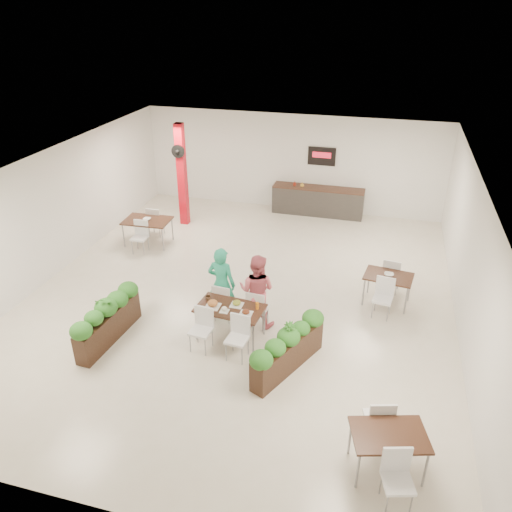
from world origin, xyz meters
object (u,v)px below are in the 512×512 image
(diner_man, at_px, (222,284))
(planter_right, at_px, (288,347))
(red_column, at_px, (182,174))
(planter_left, at_px, (108,319))
(side_table_c, at_px, (388,440))
(service_counter, at_px, (318,200))
(diner_woman, at_px, (257,290))
(main_table, at_px, (230,312))
(side_table_b, at_px, (388,280))
(side_table_a, at_px, (147,223))

(diner_man, bearing_deg, planter_right, 148.59)
(red_column, bearing_deg, diner_man, -58.88)
(planter_left, height_order, side_table_c, planter_left)
(service_counter, relative_size, diner_woman, 1.78)
(red_column, xyz_separation_m, main_table, (3.27, -5.43, -1.01))
(side_table_b, height_order, side_table_c, same)
(red_column, distance_m, side_table_c, 10.45)
(side_table_a, bearing_deg, main_table, -48.02)
(planter_right, bearing_deg, main_table, 153.99)
(side_table_a, xyz_separation_m, side_table_b, (6.89, -1.51, -0.02))
(main_table, bearing_deg, diner_man, 120.80)
(diner_man, bearing_deg, main_table, 126.15)
(diner_man, height_order, side_table_a, diner_man)
(planter_left, relative_size, side_table_c, 1.22)
(service_counter, xyz_separation_m, side_table_c, (2.60, -9.91, 0.13))
(side_table_b, bearing_deg, diner_man, -148.11)
(diner_woman, relative_size, side_table_a, 1.03)
(red_column, bearing_deg, planter_left, -82.34)
(diner_man, height_order, planter_right, diner_man)
(side_table_c, bearing_deg, red_column, 113.34)
(planter_left, bearing_deg, diner_woman, 26.09)
(main_table, distance_m, side_table_b, 3.87)
(side_table_a, distance_m, side_table_b, 7.05)
(planter_right, height_order, side_table_c, planter_right)
(main_table, relative_size, diner_man, 0.98)
(main_table, bearing_deg, service_counter, 84.32)
(diner_man, bearing_deg, service_counter, -94.19)
(service_counter, distance_m, side_table_a, 5.69)
(side_table_c, bearing_deg, main_table, 125.83)
(service_counter, xyz_separation_m, planter_left, (-3.17, -8.04, 0.03))
(service_counter, relative_size, side_table_c, 1.79)
(planter_left, bearing_deg, red_column, 97.66)
(red_column, xyz_separation_m, side_table_c, (6.60, -8.04, -1.03))
(red_column, relative_size, side_table_b, 1.93)
(main_table, distance_m, side_table_a, 5.29)
(planter_left, xyz_separation_m, side_table_a, (-1.28, 4.50, 0.12))
(side_table_b, distance_m, side_table_c, 4.86)
(side_table_a, height_order, side_table_c, same)
(side_table_b, bearing_deg, side_table_a, 175.40)
(red_column, bearing_deg, main_table, -58.92)
(planter_left, xyz_separation_m, side_table_b, (5.60, 2.99, 0.10))
(service_counter, height_order, main_table, service_counter)
(diner_woman, distance_m, side_table_a, 5.17)
(planter_left, bearing_deg, service_counter, 68.49)
(red_column, bearing_deg, diner_woman, -52.36)
(main_table, bearing_deg, planter_right, -26.01)
(planter_left, distance_m, side_table_c, 6.07)
(red_column, distance_m, side_table_b, 7.25)
(red_column, distance_m, planter_right, 7.78)
(red_column, xyz_separation_m, service_counter, (4.00, 1.86, -1.15))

